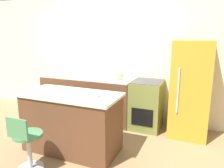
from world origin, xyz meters
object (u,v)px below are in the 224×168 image
oven_range (147,105)px  refrigerator (191,89)px  kettle (63,71)px  mixing_bowl (118,76)px  stool_chair (27,144)px

oven_range → refrigerator: refrigerator is taller
oven_range → kettle: (-1.89, 0.01, 0.54)m
oven_range → mixing_bowl: (-0.60, 0.01, 0.52)m
stool_chair → mixing_bowl: mixing_bowl is taller
refrigerator → mixing_bowl: 1.38m
oven_range → kettle: size_ratio=5.06×
stool_chair → mixing_bowl: (0.51, 1.99, 0.60)m
stool_chair → mixing_bowl: bearing=75.6°
refrigerator → mixing_bowl: size_ratio=7.85×
oven_range → kettle: 1.97m
stool_chair → kettle: kettle is taller
refrigerator → kettle: 2.68m
oven_range → mixing_bowl: size_ratio=4.30×
mixing_bowl → stool_chair: bearing=-104.4°
stool_chair → oven_range: bearing=60.7°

